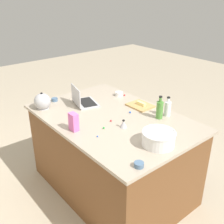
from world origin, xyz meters
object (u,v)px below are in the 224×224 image
at_px(candy_bag, 74,122).
at_px(ramekin_wide, 119,94).
at_px(kitchen_timer, 123,124).
at_px(kettle, 42,102).
at_px(cutting_board, 140,106).
at_px(ramekin_small, 139,165).
at_px(laptop, 83,101).
at_px(butter_stick_left, 141,104).
at_px(ramekin_medium, 55,100).
at_px(mixing_bowl_large, 158,138).
at_px(bottle_vinegar, 168,108).
at_px(bottle_olive, 160,109).

bearing_deg(candy_bag, ramekin_wide, -65.74).
bearing_deg(kitchen_timer, kettle, 23.50).
relative_size(cutting_board, ramekin_wide, 2.87).
xyz_separation_m(kettle, ramekin_small, (-1.42, -0.06, -0.06)).
relative_size(cutting_board, candy_bag, 1.55).
bearing_deg(laptop, ramekin_small, 164.85).
bearing_deg(butter_stick_left, ramekin_medium, 41.26).
bearing_deg(ramekin_medium, cutting_board, -138.23).
distance_m(kettle, candy_bag, 0.64).
bearing_deg(kettle, mixing_bowl_large, -162.76).
xyz_separation_m(mixing_bowl_large, cutting_board, (0.66, -0.45, -0.06)).
bearing_deg(mixing_bowl_large, laptop, 0.42).
bearing_deg(laptop, mixing_bowl_large, -179.58).
relative_size(ramekin_medium, candy_bag, 0.42).
bearing_deg(bottle_vinegar, candy_bag, 69.46).
distance_m(mixing_bowl_large, kettle, 1.36).
bearing_deg(kitchen_timer, bottle_olive, -101.17).
xyz_separation_m(kettle, ramekin_wide, (-0.24, -0.88, -0.06)).
xyz_separation_m(bottle_vinegar, butter_stick_left, (0.33, 0.04, -0.05)).
distance_m(bottle_vinegar, candy_bag, 0.96).
relative_size(bottle_vinegar, bottle_olive, 0.87).
distance_m(laptop, candy_bag, 0.60).
relative_size(mixing_bowl_large, bottle_olive, 1.20).
bearing_deg(bottle_vinegar, bottle_olive, 82.79).
distance_m(kettle, ramekin_medium, 0.23).
height_order(kitchen_timer, candy_bag, candy_bag).
xyz_separation_m(bottle_olive, ramekin_wide, (0.73, -0.09, -0.07)).
distance_m(bottle_olive, ramekin_small, 0.86).
bearing_deg(laptop, cutting_board, -134.18).
bearing_deg(candy_bag, ramekin_medium, -15.11).
height_order(bottle_vinegar, ramekin_small, bottle_vinegar).
xyz_separation_m(cutting_board, ramekin_medium, (0.74, 0.66, 0.01)).
xyz_separation_m(butter_stick_left, ramekin_medium, (0.75, 0.66, -0.02)).
relative_size(laptop, bottle_olive, 1.50).
relative_size(butter_stick_left, ramekin_small, 1.47).
distance_m(butter_stick_left, candy_bag, 0.86).
xyz_separation_m(bottle_olive, candy_bag, (0.33, 0.80, -0.01)).
height_order(mixing_bowl_large, candy_bag, candy_bag).
bearing_deg(mixing_bowl_large, bottle_vinegar, -57.11).
distance_m(ramekin_medium, candy_bag, 0.77).
height_order(ramekin_small, candy_bag, candy_bag).
xyz_separation_m(mixing_bowl_large, ramekin_wide, (1.06, -0.48, -0.04)).
distance_m(bottle_olive, candy_bag, 0.86).
bearing_deg(mixing_bowl_large, kettle, 17.24).
distance_m(bottle_vinegar, bottle_olive, 0.11).
bearing_deg(butter_stick_left, kitchen_timer, 116.61).
bearing_deg(kettle, bottle_vinegar, -137.38).
bearing_deg(ramekin_small, ramekin_medium, -5.04).
bearing_deg(kettle, kitchen_timer, -156.50).
relative_size(ramekin_small, candy_bag, 0.44).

